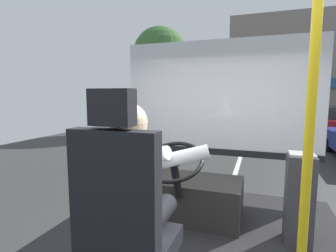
% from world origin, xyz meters
% --- Properties ---
extents(ground, '(18.00, 44.00, 0.06)m').
position_xyz_m(ground, '(0.00, 8.80, -0.02)').
color(ground, '#323232').
extents(driver_seat, '(0.48, 0.48, 1.29)m').
position_xyz_m(driver_seat, '(-0.17, -0.58, 1.26)').
color(driver_seat, black).
rests_on(driver_seat, bus_floor).
extents(bus_driver, '(0.81, 0.57, 0.79)m').
position_xyz_m(bus_driver, '(-0.17, -0.47, 1.45)').
color(bus_driver, black).
rests_on(bus_driver, driver_seat).
extents(steering_console, '(1.10, 0.99, 0.83)m').
position_xyz_m(steering_console, '(-0.17, 0.71, 0.94)').
color(steering_console, '#282623').
rests_on(steering_console, bus_floor).
extents(handrail_pole, '(0.04, 0.04, 2.03)m').
position_xyz_m(handrail_pole, '(0.73, -0.47, 1.73)').
color(handrail_pole, gold).
rests_on(handrail_pole, bus_floor).
extents(fare_box, '(0.22, 0.22, 0.78)m').
position_xyz_m(fare_box, '(0.85, 0.57, 1.11)').
color(fare_box, '#333338').
rests_on(fare_box, bus_floor).
extents(windshield_panel, '(2.50, 0.08, 1.48)m').
position_xyz_m(windshield_panel, '(0.00, 1.62, 1.77)').
color(windshield_panel, silver).
extents(street_tree, '(2.76, 2.76, 5.40)m').
position_xyz_m(street_tree, '(-4.43, 11.09, 3.98)').
color(street_tree, '#4C3828').
rests_on(street_tree, ground).
extents(shop_building, '(13.60, 5.07, 7.18)m').
position_xyz_m(shop_building, '(5.21, 19.24, 3.59)').
color(shop_building, gray).
rests_on(shop_building, ground).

